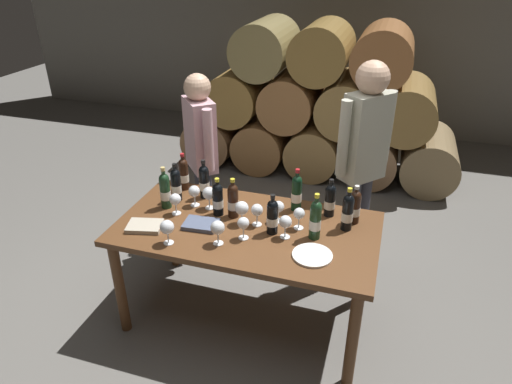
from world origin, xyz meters
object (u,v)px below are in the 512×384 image
(wine_glass_3, at_px, (218,228))
(dining_table, at_px, (247,238))
(wine_bottle_11, at_px, (297,192))
(wine_glass_2, at_px, (243,224))
(sommelier_presenting, at_px, (363,154))
(wine_glass_5, at_px, (194,192))
(wine_bottle_1, at_px, (330,200))
(tasting_notebook, at_px, (201,224))
(wine_glass_6, at_px, (209,194))
(wine_bottle_3, at_px, (176,184))
(wine_bottle_0, at_px, (355,206))
(serving_plate, at_px, (312,255))
(wine_bottle_7, at_px, (204,181))
(wine_bottle_8, at_px, (218,199))
(wine_glass_0, at_px, (285,222))
(wine_glass_8, at_px, (278,207))
(wine_bottle_6, at_px, (233,200))
(wine_bottle_10, at_px, (348,212))
(wine_glass_7, at_px, (242,208))
(wine_glass_10, at_px, (299,214))
(wine_glass_1, at_px, (175,200))
(wine_glass_9, at_px, (167,228))
(wine_glass_4, at_px, (257,211))
(wine_bottle_9, at_px, (272,216))
(wine_bottle_2, at_px, (315,219))
(leather_ledger, at_px, (145,226))
(taster_seated_left, at_px, (201,150))

(wine_glass_3, bearing_deg, dining_table, 66.64)
(dining_table, bearing_deg, wine_bottle_11, 50.23)
(wine_glass_2, bearing_deg, sommelier_presenting, 55.09)
(wine_glass_5, bearing_deg, wine_bottle_1, 9.19)
(dining_table, xyz_separation_m, tasting_notebook, (-0.29, -0.09, 0.11))
(wine_glass_6, bearing_deg, wine_bottle_3, 170.75)
(wine_bottle_0, xyz_separation_m, serving_plate, (-0.18, -0.46, -0.11))
(wine_bottle_7, height_order, wine_bottle_8, wine_bottle_7)
(wine_glass_0, bearing_deg, wine_glass_8, 118.05)
(wine_bottle_1, xyz_separation_m, wine_bottle_6, (-0.61, -0.21, 0.00))
(wine_bottle_10, bearing_deg, wine_glass_7, -167.98)
(dining_table, distance_m, sommelier_presenting, 1.06)
(wine_bottle_6, height_order, wine_glass_10, wine_bottle_6)
(wine_glass_1, height_order, wine_glass_6, wine_glass_6)
(wine_glass_1, distance_m, wine_glass_2, 0.55)
(wine_bottle_8, relative_size, wine_glass_3, 1.69)
(wine_glass_2, bearing_deg, wine_glass_9, -155.94)
(dining_table, bearing_deg, wine_bottle_7, 145.66)
(wine_glass_4, distance_m, wine_glass_7, 0.10)
(wine_bottle_6, relative_size, wine_glass_2, 1.89)
(wine_bottle_6, xyz_separation_m, wine_bottle_9, (0.30, -0.11, -0.00))
(dining_table, distance_m, wine_bottle_1, 0.61)
(wine_bottle_9, xyz_separation_m, wine_glass_1, (-0.69, 0.03, -0.01))
(wine_bottle_8, relative_size, wine_glass_5, 1.77)
(wine_bottle_0, relative_size, wine_glass_1, 1.77)
(dining_table, bearing_deg, wine_glass_1, 179.38)
(wine_bottle_6, xyz_separation_m, sommelier_presenting, (0.77, 0.66, 0.16))
(wine_bottle_8, distance_m, wine_glass_4, 0.30)
(dining_table, distance_m, wine_bottle_10, 0.68)
(wine_bottle_2, distance_m, wine_glass_4, 0.39)
(wine_glass_5, bearing_deg, wine_glass_3, -49.84)
(wine_bottle_6, height_order, wine_glass_7, wine_bottle_6)
(wine_bottle_11, relative_size, leather_ledger, 1.40)
(dining_table, distance_m, wine_glass_8, 0.29)
(wine_bottle_7, relative_size, tasting_notebook, 1.34)
(wine_bottle_9, distance_m, wine_glass_10, 0.18)
(wine_bottle_10, bearing_deg, wine_bottle_2, -137.59)
(wine_glass_7, height_order, taster_seated_left, taster_seated_left)
(wine_glass_5, distance_m, wine_glass_6, 0.11)
(wine_bottle_8, distance_m, wine_glass_2, 0.34)
(wine_glass_9, bearing_deg, tasting_notebook, 64.91)
(wine_bottle_10, bearing_deg, wine_bottle_11, 158.02)
(wine_bottle_0, bearing_deg, wine_bottle_9, -149.57)
(serving_plate, relative_size, taster_seated_left, 0.16)
(leather_ledger, bearing_deg, wine_glass_6, 36.32)
(wine_glass_0, height_order, wine_glass_8, wine_glass_0)
(wine_glass_1, bearing_deg, wine_glass_7, 1.70)
(wine_glass_3, relative_size, wine_glass_7, 0.98)
(wine_bottle_7, bearing_deg, wine_bottle_3, -150.79)
(wine_glass_7, bearing_deg, wine_bottle_0, 18.87)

